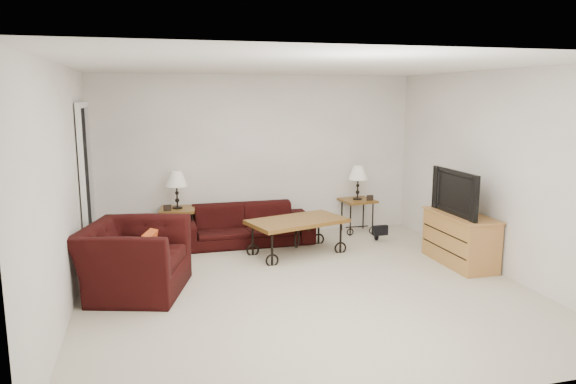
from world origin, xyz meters
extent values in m
plane|color=#C0B4A4|center=(0.00, 0.00, 0.00)|extent=(5.00, 5.00, 0.00)
cube|color=white|center=(0.00, 2.50, 1.25)|extent=(5.00, 0.02, 2.50)
cube|color=white|center=(0.00, -2.50, 1.25)|extent=(5.00, 0.02, 2.50)
cube|color=white|center=(-2.50, 0.00, 1.25)|extent=(0.02, 5.00, 2.50)
cube|color=white|center=(2.50, 0.00, 1.25)|extent=(0.02, 5.00, 2.50)
plane|color=white|center=(0.00, 0.00, 2.50)|extent=(5.00, 5.00, 0.00)
cube|color=black|center=(-2.47, 1.65, 1.02)|extent=(0.08, 0.94, 2.04)
imported|color=black|center=(-0.30, 2.02, 0.29)|extent=(1.98, 0.77, 0.58)
cube|color=brown|center=(-1.28, 2.20, 0.28)|extent=(0.57, 0.57, 0.55)
cube|color=brown|center=(1.56, 2.20, 0.27)|extent=(0.55, 0.55, 0.54)
cube|color=black|center=(-1.43, 2.05, 0.60)|extent=(0.11, 0.02, 0.09)
cube|color=black|center=(1.71, 2.05, 0.59)|extent=(0.11, 0.02, 0.09)
cube|color=brown|center=(0.29, 1.30, 0.25)|extent=(1.47, 1.06, 0.50)
imported|color=black|center=(-1.88, 0.36, 0.39)|extent=(1.35, 1.45, 0.78)
cube|color=#C84719|center=(-1.72, 0.31, 0.52)|extent=(0.19, 0.36, 0.35)
cube|color=#B97644|center=(2.23, 0.32, 0.34)|extent=(0.47, 1.12, 0.67)
imported|color=black|center=(2.21, 0.32, 0.96)|extent=(0.13, 1.00, 0.58)
ellipsoid|color=black|center=(1.65, 1.65, 0.23)|extent=(0.41, 0.35, 0.46)
camera|label=1|loc=(-1.70, -5.64, 2.20)|focal=33.35mm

